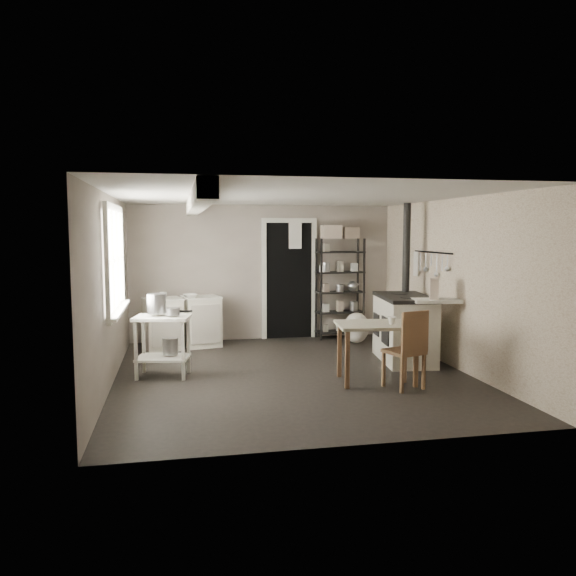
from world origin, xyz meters
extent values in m
plane|color=black|center=(0.00, 0.00, 0.00)|extent=(5.00, 5.00, 0.00)
plane|color=beige|center=(0.00, 0.00, 2.30)|extent=(5.00, 5.00, 0.00)
cube|color=gray|center=(0.00, 2.50, 1.15)|extent=(4.50, 0.02, 2.30)
cube|color=gray|center=(0.00, -2.50, 1.15)|extent=(4.50, 0.02, 2.30)
cube|color=gray|center=(-2.25, 0.00, 1.15)|extent=(0.02, 5.00, 2.30)
cube|color=gray|center=(2.25, 0.00, 1.15)|extent=(0.02, 5.00, 2.30)
cylinder|color=#A9A9AB|center=(-1.72, 0.25, 0.94)|extent=(0.28, 0.28, 0.25)
cylinder|color=#A9A9AB|center=(-1.51, 0.13, 0.85)|extent=(0.19, 0.19, 0.09)
cylinder|color=#A9A9AB|center=(-1.56, 0.24, 0.39)|extent=(0.26, 0.26, 0.22)
imported|color=white|center=(-1.26, 1.90, 0.96)|extent=(0.38, 0.38, 0.07)
imported|color=white|center=(-1.67, 1.88, 0.97)|extent=(0.15, 0.15, 0.10)
imported|color=white|center=(0.98, 2.27, 1.36)|extent=(0.10, 0.10, 0.17)
cube|color=beige|center=(1.14, 2.26, 2.01)|extent=(0.36, 0.32, 0.23)
cube|color=beige|center=(1.45, 2.31, 1.99)|extent=(0.36, 0.35, 0.19)
cube|color=beige|center=(1.88, -0.15, 1.01)|extent=(0.17, 0.21, 0.27)
imported|color=white|center=(1.09, -0.66, 0.81)|extent=(0.11, 0.11, 0.09)
ellipsoid|color=silver|center=(1.46, 1.80, 0.24)|extent=(0.53, 0.49, 0.51)
cylinder|color=white|center=(1.69, -0.10, 0.07)|extent=(0.17, 0.17, 0.17)
camera|label=1|loc=(-1.45, -7.01, 1.86)|focal=35.00mm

